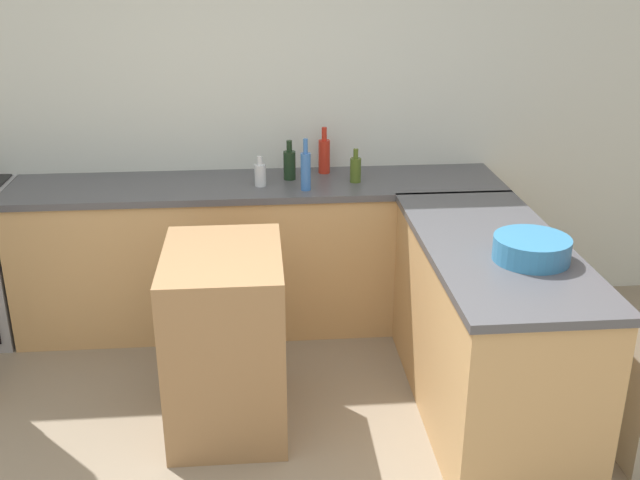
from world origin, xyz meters
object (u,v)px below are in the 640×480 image
(vinegar_bottle_clear, at_px, (260,174))
(wine_bottle_dark, at_px, (290,164))
(water_bottle_blue, at_px, (306,170))
(mixing_bowl, at_px, (532,249))
(hot_sauce_bottle, at_px, (324,155))
(olive_oil_bottle, at_px, (356,169))
(island_table, at_px, (226,339))

(vinegar_bottle_clear, relative_size, wine_bottle_dark, 0.75)
(vinegar_bottle_clear, height_order, water_bottle_blue, water_bottle_blue)
(water_bottle_blue, bearing_deg, mixing_bowl, -49.76)
(mixing_bowl, distance_m, water_bottle_blue, 1.47)
(wine_bottle_dark, bearing_deg, hot_sauce_bottle, 28.11)
(wine_bottle_dark, bearing_deg, mixing_bowl, -52.39)
(olive_oil_bottle, xyz_separation_m, water_bottle_blue, (-0.31, -0.13, 0.04))
(island_table, bearing_deg, olive_oil_bottle, 52.99)
(hot_sauce_bottle, distance_m, water_bottle_blue, 0.37)
(hot_sauce_bottle, height_order, water_bottle_blue, water_bottle_blue)
(mixing_bowl, bearing_deg, olive_oil_bottle, 117.15)
(mixing_bowl, bearing_deg, island_table, 170.60)
(wine_bottle_dark, bearing_deg, island_table, -108.72)
(vinegar_bottle_clear, height_order, wine_bottle_dark, wine_bottle_dark)
(mixing_bowl, relative_size, hot_sauce_bottle, 1.20)
(island_table, bearing_deg, water_bottle_blue, 62.69)
(vinegar_bottle_clear, bearing_deg, olive_oil_bottle, 2.95)
(hot_sauce_bottle, xyz_separation_m, vinegar_bottle_clear, (-0.40, -0.24, -0.04))
(hot_sauce_bottle, xyz_separation_m, olive_oil_bottle, (0.17, -0.21, -0.03))
(hot_sauce_bottle, bearing_deg, water_bottle_blue, -112.29)
(water_bottle_blue, bearing_deg, vinegar_bottle_clear, 159.33)
(olive_oil_bottle, bearing_deg, vinegar_bottle_clear, -177.05)
(olive_oil_bottle, xyz_separation_m, wine_bottle_dark, (-0.39, 0.09, 0.01))
(hot_sauce_bottle, relative_size, wine_bottle_dark, 1.20)
(hot_sauce_bottle, bearing_deg, mixing_bowl, -60.93)
(olive_oil_bottle, bearing_deg, mixing_bowl, -62.85)
(olive_oil_bottle, distance_m, water_bottle_blue, 0.34)
(mixing_bowl, relative_size, wine_bottle_dark, 1.44)
(island_table, relative_size, hot_sauce_bottle, 3.17)
(island_table, height_order, wine_bottle_dark, wine_bottle_dark)
(mixing_bowl, xyz_separation_m, hot_sauce_bottle, (-0.81, 1.46, 0.06))
(olive_oil_bottle, height_order, wine_bottle_dark, wine_bottle_dark)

